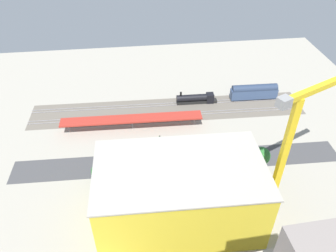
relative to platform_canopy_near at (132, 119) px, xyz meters
name	(u,v)px	position (x,y,z in m)	size (l,w,h in m)	color
ground_plane	(177,151)	(-12.88, 12.61, -4.01)	(152.76, 152.76, 0.00)	#9E998C
rail_bed	(168,110)	(-12.88, -9.20, -4.01)	(95.48, 14.49, 0.01)	#665E54
street_asphalt	(179,161)	(-12.88, 17.12, -4.01)	(95.48, 9.00, 0.01)	#424244
track_rails	(168,109)	(-12.88, -9.20, -3.83)	(95.45, 10.45, 0.12)	#9E9EA8
platform_canopy_near	(132,119)	(0.00, 0.00, 0.00)	(45.52, 5.64, 4.26)	#A82D23
locomotive	(197,99)	(-23.96, -12.44, -2.29)	(14.81, 2.87, 4.83)	black
passenger_coach	(254,92)	(-45.06, -12.45, -0.88)	(17.21, 3.54, 5.98)	black
parked_car_0	(239,148)	(-31.63, 14.22, -3.25)	(4.16, 2.03, 1.68)	black
parked_car_1	(213,147)	(-24.03, 13.10, -3.25)	(4.60, 1.78, 1.68)	black
parked_car_2	(189,151)	(-16.50, 13.93, -3.23)	(4.73, 2.06, 1.73)	black
parked_car_3	(163,152)	(-8.65, 13.36, -3.23)	(4.68, 1.76, 1.76)	black
parked_car_4	(134,154)	(0.04, 13.24, -3.20)	(4.40, 1.79, 1.83)	black
construction_building	(179,195)	(-9.99, 36.46, 4.25)	(37.11, 21.19, 16.52)	yellow
construction_roof_slab	(180,169)	(-9.99, 36.46, 12.71)	(37.71, 21.79, 0.40)	#ADA89E
tower_crane	(293,144)	(-34.52, 36.07, 16.85)	(25.29, 12.75, 35.00)	gray
box_truck_0	(120,174)	(4.07, 21.76, -2.43)	(10.13, 3.05, 3.14)	black
street_tree_0	(99,171)	(9.40, 22.56, 0.11)	(4.47, 4.47, 6.37)	brown
street_tree_1	(261,156)	(-34.88, 23.01, 1.12)	(5.02, 5.02, 7.66)	brown
street_tree_2	(207,160)	(-19.95, 21.67, 0.05)	(4.41, 4.41, 6.28)	brown
street_tree_3	(188,158)	(-14.71, 21.88, 1.40)	(6.33, 6.33, 8.58)	brown
traffic_light	(160,141)	(-7.80, 12.48, 0.21)	(0.50, 0.36, 6.32)	#333333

